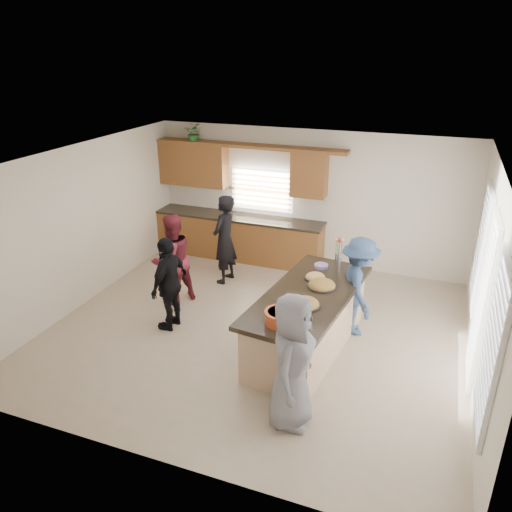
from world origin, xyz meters
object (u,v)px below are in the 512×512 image
at_px(salad_bowl, 281,316).
at_px(woman_right_back, 358,287).
at_px(woman_left_back, 225,239).
at_px(woman_left_mid, 172,260).
at_px(woman_right_front, 292,362).
at_px(woman_left_front, 169,283).
at_px(island, 307,323).

relative_size(salad_bowl, woman_right_back, 0.26).
height_order(salad_bowl, woman_left_back, woman_left_back).
height_order(woman_left_mid, woman_right_back, woman_left_mid).
bearing_deg(woman_left_back, woman_right_front, 40.38).
bearing_deg(woman_left_mid, woman_right_front, 77.69).
xyz_separation_m(woman_left_mid, woman_right_back, (3.25, 0.12, -0.02)).
bearing_deg(woman_right_front, woman_left_back, 34.18).
distance_m(woman_left_front, woman_right_front, 2.90).
xyz_separation_m(woman_left_back, woman_right_front, (2.36, -3.37, -0.00)).
xyz_separation_m(woman_left_back, woman_left_front, (-0.13, -1.89, -0.09)).
distance_m(island, woman_left_back, 2.78).
distance_m(woman_left_mid, woman_right_front, 3.66).
bearing_deg(salad_bowl, woman_left_front, 159.54).
height_order(island, woman_left_front, woman_left_front).
bearing_deg(woman_left_mid, salad_bowl, 83.67).
height_order(island, woman_right_front, woman_right_front).
distance_m(salad_bowl, woman_left_front, 2.29).
relative_size(woman_left_front, woman_right_back, 0.97).
xyz_separation_m(woman_left_front, woman_right_front, (2.49, -1.47, 0.08)).
distance_m(woman_left_front, woman_right_back, 3.00).
relative_size(woman_left_back, woman_right_front, 1.00).
relative_size(island, woman_right_front, 1.62).
xyz_separation_m(island, woman_left_back, (-2.13, 1.74, 0.42)).
xyz_separation_m(island, woman_left_mid, (-2.64, 0.64, 0.37)).
bearing_deg(woman_left_back, woman_left_front, 1.40).
bearing_deg(salad_bowl, woman_right_back, 66.66).
relative_size(salad_bowl, woman_left_back, 0.24).
height_order(woman_left_back, woman_left_front, woman_left_back).
bearing_deg(woman_right_back, island, 119.31).
distance_m(island, woman_left_mid, 2.74).
bearing_deg(woman_left_front, salad_bowl, 72.97).
distance_m(woman_left_back, woman_left_front, 1.90).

